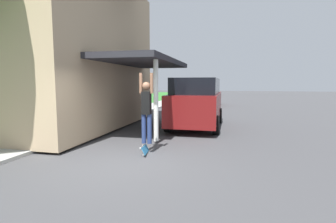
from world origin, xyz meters
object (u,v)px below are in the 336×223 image
Objects in this scene: lawn_tree_far at (83,41)px; suv_parked at (197,102)px; car_down_street at (210,98)px; skateboard at (145,149)px; skateboarder at (146,107)px.

lawn_tree_far is 7.24m from suv_parked.
car_down_street reaches higher than skateboard.
skateboarder is at bearing -91.92° from car_down_street.
lawn_tree_far is 12.66m from car_down_street.
car_down_street is 5.46× the size of skateboard.
skateboard is at bearing -47.86° from lawn_tree_far.
car_down_street is 16.49m from skateboarder.
suv_parked reaches higher than car_down_street.
skateboarder is at bearing 89.35° from skateboard.
skateboard is at bearing -99.94° from suv_parked.
suv_parked reaches higher than skateboard.
skateboard is at bearing -91.90° from car_down_street.
skateboarder is 1.20m from skateboard.
skateboard is (-0.85, -4.87, -1.03)m from suv_parked.
lawn_tree_far is at bearing -120.23° from car_down_street.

